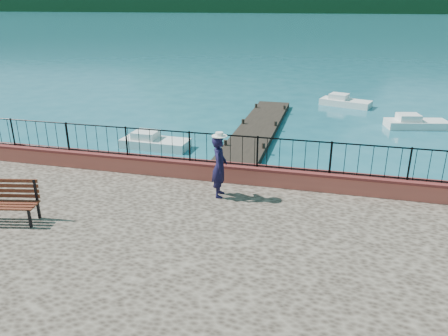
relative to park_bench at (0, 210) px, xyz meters
The scene contains 10 objects.
ground 6.52m from the park_bench, ahead, with size 2000.00×2000.00×0.00m, color #19596B.
parapet 7.56m from the park_bench, 33.20° to the left, with size 28.00×0.46×0.58m, color #B75042.
railing 7.59m from the park_bench, 33.20° to the left, with size 27.00×0.05×0.95m, color black.
dock 13.24m from the park_bench, 70.83° to the left, with size 2.00×16.00×0.30m, color #2D231C.
park_bench is the anchor object (origin of this frame).
person 5.95m from the park_bench, 30.15° to the left, with size 0.67×0.44×1.83m, color black.
hat 6.13m from the park_bench, 30.15° to the left, with size 0.44×0.44×0.12m, color white.
boat_0 10.21m from the park_bench, 89.83° to the left, with size 3.26×1.30×0.80m, color white.
boat_2 21.32m from the park_bench, 53.14° to the left, with size 3.30×1.30×0.80m, color white.
boat_4 23.54m from the park_bench, 67.56° to the left, with size 3.29×1.30×0.80m, color white.
Camera 1 is at (1.84, -8.89, 6.59)m, focal length 35.00 mm.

